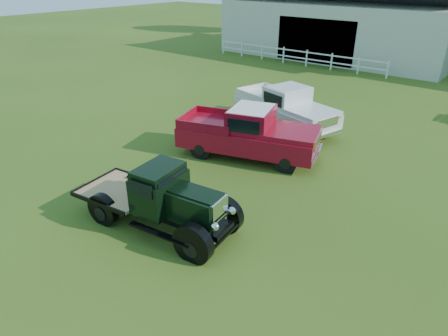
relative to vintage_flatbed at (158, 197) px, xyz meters
The scene contains 6 objects.
ground 1.53m from the vintage_flatbed, 78.14° to the left, with size 120.00×120.00×0.00m, color #385016.
shed_left 28.07m from the vintage_flatbed, 103.95° to the left, with size 18.80×10.20×5.60m, color #B4B79C, non-canonical shape.
fence_rail 22.56m from the vintage_flatbed, 110.10° to the left, with size 14.20×0.16×1.20m, color white, non-canonical shape.
vintage_flatbed is the anchor object (origin of this frame).
red_pickup 5.48m from the vintage_flatbed, 98.52° to the left, with size 5.49×2.11×2.00m, color maroon, non-canonical shape.
white_pickup 9.04m from the vintage_flatbed, 98.24° to the left, with size 5.24×2.03×1.93m, color silver, non-canonical shape.
Camera 1 is at (7.16, -7.45, 6.64)m, focal length 32.00 mm.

